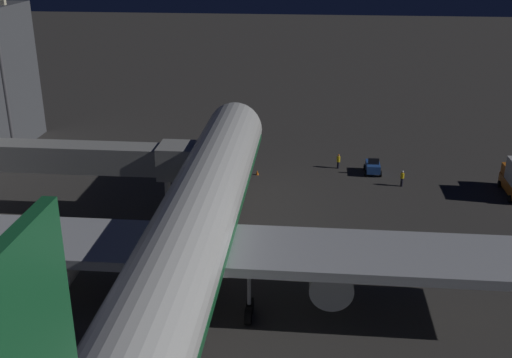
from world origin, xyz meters
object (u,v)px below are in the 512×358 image
object	(u,v)px
ground_crew_near_nose_gear	(402,178)
airliner_at_gate	(188,244)
apron_floodlight_mast	(3,75)
traffic_cone_nose_port	(257,172)
ground_crew_marshaller_fwd	(338,161)
pushback_tug	(373,167)
traffic_cone_nose_starboard	(219,171)
jet_bridge	(98,158)

from	to	relation	value
ground_crew_near_nose_gear	airliner_at_gate	bearing A→B (deg)	55.34
apron_floodlight_mast	traffic_cone_nose_port	xyz separation A→B (m)	(-27.70, -0.89, -10.66)
airliner_at_gate	apron_floodlight_mast	bearing A→B (deg)	-46.62
airliner_at_gate	ground_crew_marshaller_fwd	distance (m)	33.19
ground_crew_near_nose_gear	traffic_cone_nose_port	distance (m)	15.89
apron_floodlight_mast	pushback_tug	bearing A→B (deg)	-176.42
ground_crew_near_nose_gear	traffic_cone_nose_starboard	bearing A→B (deg)	-5.40
jet_bridge	traffic_cone_nose_port	distance (m)	19.21
airliner_at_gate	jet_bridge	distance (m)	19.44
airliner_at_gate	traffic_cone_nose_port	world-z (taller)	airliner_at_gate
jet_bridge	apron_floodlight_mast	distance (m)	18.68
airliner_at_gate	traffic_cone_nose_port	xyz separation A→B (m)	(-2.20, -27.88, -5.50)
airliner_at_gate	ground_crew_near_nose_gear	distance (m)	31.94
jet_bridge	pushback_tug	distance (m)	30.48
pushback_tug	ground_crew_marshaller_fwd	size ratio (longest dim) A/B	1.58
apron_floodlight_mast	pushback_tug	world-z (taller)	apron_floodlight_mast
airliner_at_gate	ground_crew_marshaller_fwd	xyz separation A→B (m)	(-11.31, -30.83, -4.83)
apron_floodlight_mast	traffic_cone_nose_starboard	world-z (taller)	apron_floodlight_mast
pushback_tug	ground_crew_marshaller_fwd	xyz separation A→B (m)	(3.83, -1.29, 0.16)
ground_crew_near_nose_gear	traffic_cone_nose_port	bearing A→B (deg)	-6.90
traffic_cone_nose_port	pushback_tug	bearing A→B (deg)	-172.72
airliner_at_gate	traffic_cone_nose_starboard	xyz separation A→B (m)	(2.20, -27.88, -5.50)
pushback_tug	ground_crew_near_nose_gear	bearing A→B (deg)	128.31
ground_crew_near_nose_gear	traffic_cone_nose_starboard	xyz separation A→B (m)	(20.15, -1.91, -0.71)
airliner_at_gate	pushback_tug	xyz separation A→B (m)	(-15.14, -29.53, -4.99)
jet_bridge	apron_floodlight_mast	world-z (taller)	apron_floodlight_mast
ground_crew_marshaller_fwd	traffic_cone_nose_port	bearing A→B (deg)	17.92
jet_bridge	traffic_cone_nose_port	bearing A→B (deg)	-138.31
ground_crew_near_nose_gear	traffic_cone_nose_starboard	size ratio (longest dim) A/B	3.26
pushback_tug	ground_crew_marshaller_fwd	distance (m)	4.05
airliner_at_gate	traffic_cone_nose_starboard	distance (m)	28.50
pushback_tug	traffic_cone_nose_starboard	size ratio (longest dim) A/B	4.95
airliner_at_gate	ground_crew_near_nose_gear	xyz separation A→B (m)	(-17.95, -25.97, -4.78)
jet_bridge	traffic_cone_nose_port	xyz separation A→B (m)	(-13.71, -12.21, -5.63)
traffic_cone_nose_starboard	jet_bridge	bearing A→B (deg)	52.67
traffic_cone_nose_port	airliner_at_gate	bearing A→B (deg)	85.49
ground_crew_marshaller_fwd	pushback_tug	bearing A→B (deg)	161.37
traffic_cone_nose_port	traffic_cone_nose_starboard	xyz separation A→B (m)	(4.40, 0.00, 0.00)
jet_bridge	airliner_at_gate	bearing A→B (deg)	126.32
ground_crew_marshaller_fwd	traffic_cone_nose_port	xyz separation A→B (m)	(9.11, 2.95, -0.67)
pushback_tug	ground_crew_marshaller_fwd	world-z (taller)	pushback_tug
airliner_at_gate	traffic_cone_nose_starboard	world-z (taller)	airliner_at_gate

